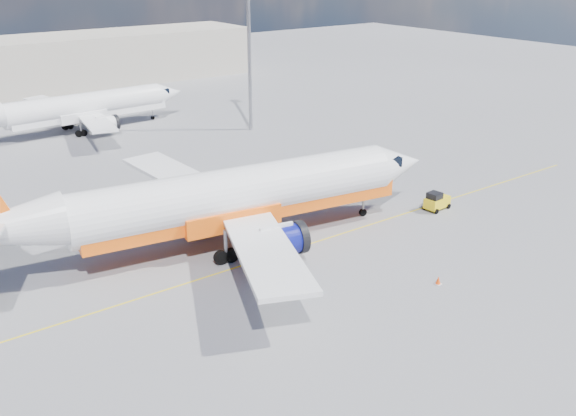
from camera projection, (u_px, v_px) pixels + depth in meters
ground at (309, 267)px, 44.70m from camera, size 240.00×240.00×0.00m
taxi_line at (284, 252)px, 46.94m from camera, size 70.00×0.15×0.01m
terminal_main at (43, 63)px, 102.04m from camera, size 70.00×14.00×8.00m
main_jet at (224, 198)px, 46.65m from camera, size 37.49×29.27×11.33m
second_jet at (78, 108)px, 77.35m from camera, size 29.50×23.30×8.94m
gse_tug at (437, 201)px, 54.51m from camera, size 2.39×1.62×1.62m
traffic_cone at (438, 280)px, 42.35m from camera, size 0.40×0.40×0.57m
floodlight_mast at (249, 27)px, 75.07m from camera, size 1.49×1.49×20.46m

